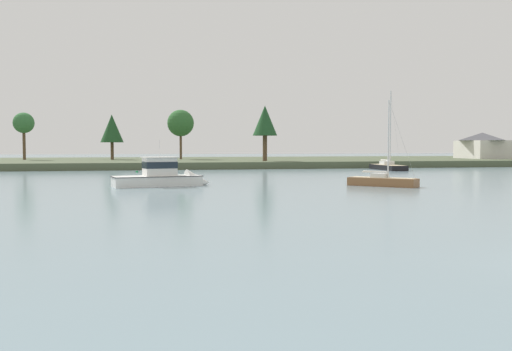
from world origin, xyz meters
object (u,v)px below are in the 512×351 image
at_px(sailboat_wood, 382,184).
at_px(mooring_buoy_green, 137,172).
at_px(cruiser_white, 167,179).
at_px(sailboat_black, 388,168).

distance_m(sailboat_wood, mooring_buoy_green, 37.82).
bearing_deg(cruiser_white, mooring_buoy_green, 96.28).
height_order(cruiser_white, sailboat_wood, sailboat_wood).
height_order(sailboat_wood, sailboat_black, sailboat_black).
distance_m(sailboat_black, mooring_buoy_green, 37.24).
bearing_deg(sailboat_black, cruiser_white, -141.74).
bearing_deg(cruiser_white, sailboat_wood, -13.35).
height_order(cruiser_white, mooring_buoy_green, cruiser_white).
bearing_deg(sailboat_wood, sailboat_black, 63.86).
relative_size(cruiser_white, sailboat_black, 0.75).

